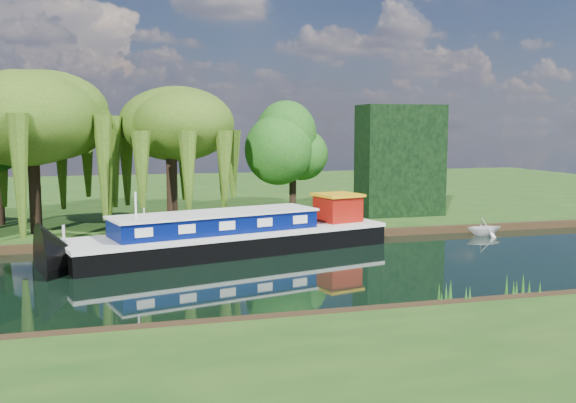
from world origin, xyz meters
name	(u,v)px	position (x,y,z in m)	size (l,w,h in m)	color
ground	(145,280)	(0.00, 0.00, 0.00)	(120.00, 120.00, 0.00)	black
far_bank	(127,197)	(0.00, 34.00, 0.23)	(120.00, 52.00, 0.45)	#183E11
dutch_barge	(235,236)	(5.13, 5.29, 0.94)	(18.39, 8.48, 3.79)	black
narrowboat	(238,236)	(5.61, 6.95, 0.62)	(12.07, 4.39, 1.74)	navy
white_cruiser	(484,235)	(21.49, 6.67, 0.00)	(2.04, 2.36, 1.24)	silver
willow_left	(32,121)	(-5.82, 12.17, 7.22)	(7.78, 7.78, 9.33)	black
willow_right	(171,134)	(2.39, 12.50, 6.40)	(6.70, 6.70, 8.16)	black
tree_far_right	(293,149)	(11.11, 14.88, 5.32)	(4.32, 4.32, 7.06)	black
conifer_hedge	(400,160)	(19.00, 14.00, 4.45)	(6.00, 3.00, 8.00)	black
lamppost	(144,201)	(0.50, 10.50, 2.42)	(0.36, 0.36, 2.56)	silver
mooring_posts	(128,231)	(-0.50, 8.40, 0.95)	(19.16, 0.16, 1.00)	silver
reeds_near	(348,302)	(6.87, -7.57, 0.55)	(33.70, 1.50, 1.10)	#1C5516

